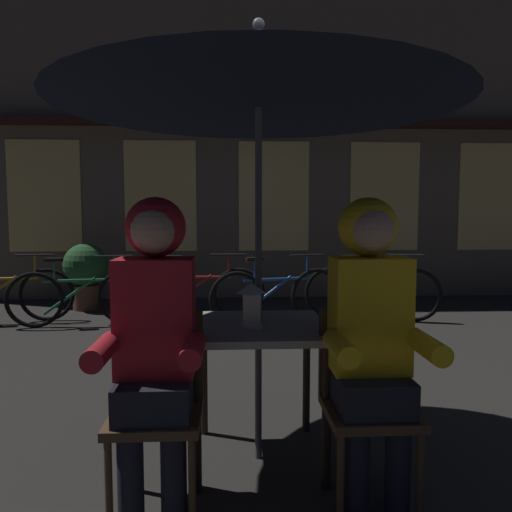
% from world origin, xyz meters
% --- Properties ---
extents(ground_plane, '(60.00, 60.00, 0.00)m').
position_xyz_m(ground_plane, '(0.00, 0.00, 0.00)').
color(ground_plane, '#2D2B28').
extents(cafe_table, '(0.72, 0.72, 0.74)m').
position_xyz_m(cafe_table, '(0.00, 0.00, 0.64)').
color(cafe_table, '#B2AD9E').
rests_on(cafe_table, ground_plane).
extents(patio_umbrella, '(2.10, 2.10, 2.31)m').
position_xyz_m(patio_umbrella, '(0.00, 0.00, 2.06)').
color(patio_umbrella, '#4C4C51').
rests_on(patio_umbrella, ground_plane).
extents(lantern, '(0.11, 0.11, 0.23)m').
position_xyz_m(lantern, '(-0.04, -0.07, 0.86)').
color(lantern, white).
rests_on(lantern, cafe_table).
extents(chair_left, '(0.40, 0.40, 0.87)m').
position_xyz_m(chair_left, '(-0.48, -0.37, 0.49)').
color(chair_left, '#513823').
rests_on(chair_left, ground_plane).
extents(chair_right, '(0.40, 0.40, 0.87)m').
position_xyz_m(chair_right, '(0.48, -0.37, 0.49)').
color(chair_right, '#513823').
rests_on(chair_right, ground_plane).
extents(person_left_hooded, '(0.45, 0.56, 1.40)m').
position_xyz_m(person_left_hooded, '(-0.48, -0.43, 0.85)').
color(person_left_hooded, black).
rests_on(person_left_hooded, ground_plane).
extents(person_right_hooded, '(0.45, 0.56, 1.40)m').
position_xyz_m(person_right_hooded, '(0.48, -0.43, 0.85)').
color(person_right_hooded, black).
rests_on(person_right_hooded, ground_plane).
extents(shopfront_building, '(10.00, 0.93, 6.20)m').
position_xyz_m(shopfront_building, '(0.54, 5.40, 3.09)').
color(shopfront_building, '#6B5B4C').
rests_on(shopfront_building, ground_plane).
extents(bicycle_nearest, '(1.67, 0.32, 0.84)m').
position_xyz_m(bicycle_nearest, '(-2.92, 3.44, 0.35)').
color(bicycle_nearest, black).
rests_on(bicycle_nearest, ground_plane).
extents(bicycle_second, '(1.67, 0.32, 0.84)m').
position_xyz_m(bicycle_second, '(-1.92, 3.24, 0.35)').
color(bicycle_second, black).
rests_on(bicycle_second, ground_plane).
extents(bicycle_third, '(1.68, 0.09, 0.84)m').
position_xyz_m(bicycle_third, '(-0.56, 3.47, 0.35)').
color(bicycle_third, black).
rests_on(bicycle_third, ground_plane).
extents(bicycle_fourth, '(1.64, 0.46, 0.84)m').
position_xyz_m(bicycle_fourth, '(0.41, 3.23, 0.35)').
color(bicycle_fourth, black).
rests_on(bicycle_fourth, ground_plane).
extents(bicycle_fifth, '(1.65, 0.40, 0.84)m').
position_xyz_m(bicycle_fifth, '(1.61, 3.35, 0.35)').
color(bicycle_fifth, black).
rests_on(bicycle_fifth, ground_plane).
extents(potted_plant, '(0.60, 0.60, 0.92)m').
position_xyz_m(potted_plant, '(-2.15, 4.27, 0.54)').
color(potted_plant, brown).
rests_on(potted_plant, ground_plane).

